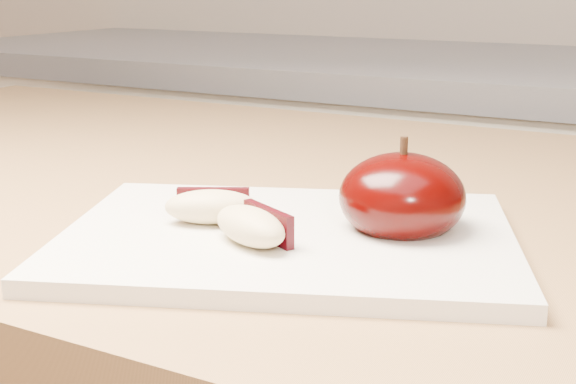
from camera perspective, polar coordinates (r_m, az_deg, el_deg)
The scene contains 4 objects.
cutting_board at distance 0.51m, azimuth -0.00°, elevation -3.34°, with size 0.28×0.21×0.01m, color silver.
apple_half at distance 0.51m, azimuth 8.10°, elevation -0.36°, with size 0.10×0.10×0.07m.
apple_wedge_a at distance 0.52m, azimuth -5.44°, elevation -1.02°, with size 0.07×0.05×0.02m.
apple_wedge_b at distance 0.48m, azimuth -2.55°, elevation -2.41°, with size 0.07×0.05×0.02m.
Camera 1 is at (0.16, -0.07, 1.07)m, focal length 50.00 mm.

